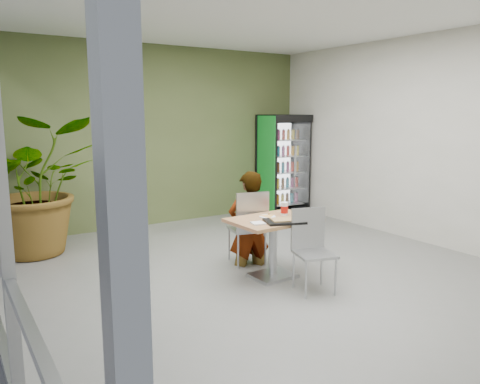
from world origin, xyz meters
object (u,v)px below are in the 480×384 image
(seated_woman, at_px, (249,229))
(potted_plant, at_px, (36,186))
(dining_table, at_px, (273,235))
(beverage_fridge, at_px, (284,164))
(cafeteria_tray, at_px, (285,221))
(soda_cup, at_px, (284,209))
(chair_near, at_px, (311,243))
(chair_far, at_px, (250,222))

(seated_woman, relative_size, potted_plant, 0.79)
(dining_table, height_order, beverage_fridge, beverage_fridge)
(beverage_fridge, height_order, potted_plant, potted_plant)
(cafeteria_tray, height_order, potted_plant, potted_plant)
(dining_table, distance_m, beverage_fridge, 3.92)
(potted_plant, bearing_deg, cafeteria_tray, -52.13)
(seated_woman, bearing_deg, cafeteria_tray, 99.95)
(seated_woman, bearing_deg, dining_table, 99.51)
(dining_table, relative_size, soda_cup, 6.38)
(chair_near, distance_m, cafeteria_tray, 0.40)
(chair_near, relative_size, seated_woman, 0.60)
(soda_cup, bearing_deg, seated_woman, 109.16)
(soda_cup, relative_size, beverage_fridge, 0.08)
(cafeteria_tray, bearing_deg, chair_near, -63.16)
(dining_table, relative_size, beverage_fridge, 0.54)
(chair_near, bearing_deg, cafeteria_tray, 133.47)
(soda_cup, distance_m, beverage_fridge, 3.70)
(dining_table, xyz_separation_m, beverage_fridge, (2.49, 3.00, 0.45))
(chair_far, bearing_deg, chair_near, 110.20)
(chair_far, relative_size, potted_plant, 0.51)
(cafeteria_tray, bearing_deg, soda_cup, 52.58)
(beverage_fridge, bearing_deg, seated_woman, -130.14)
(cafeteria_tray, relative_size, beverage_fridge, 0.23)
(chair_near, bearing_deg, dining_table, 121.66)
(seated_woman, distance_m, cafeteria_tray, 0.88)
(soda_cup, relative_size, cafeteria_tray, 0.37)
(chair_far, relative_size, soda_cup, 6.05)
(chair_near, xyz_separation_m, beverage_fridge, (2.34, 3.53, 0.44))
(chair_far, height_order, beverage_fridge, beverage_fridge)
(chair_near, relative_size, beverage_fridge, 0.48)
(chair_near, distance_m, beverage_fridge, 4.26)
(soda_cup, xyz_separation_m, cafeteria_tray, (-0.23, -0.30, -0.07))
(dining_table, xyz_separation_m, cafeteria_tray, (-0.01, -0.23, 0.23))
(chair_far, xyz_separation_m, beverage_fridge, (2.47, 2.46, 0.40))
(chair_near, distance_m, potted_plant, 4.00)
(chair_far, height_order, seated_woman, seated_woman)
(soda_cup, distance_m, potted_plant, 3.57)
(beverage_fridge, bearing_deg, potted_plant, -170.36)
(chair_far, relative_size, cafeteria_tray, 2.23)
(chair_far, height_order, chair_near, chair_far)
(seated_woman, xyz_separation_m, soda_cup, (0.18, -0.52, 0.35))
(chair_near, bearing_deg, potted_plant, 143.57)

